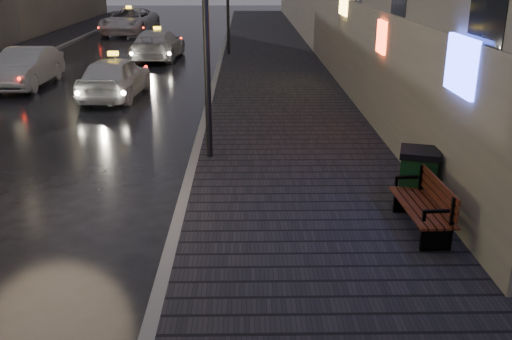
{
  "coord_description": "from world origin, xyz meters",
  "views": [
    {
      "loc": [
        2.69,
        -6.47,
        4.3
      ],
      "look_at": [
        2.86,
        3.09,
        0.85
      ],
      "focal_mm": 40.0,
      "sensor_mm": 36.0,
      "label": 1
    }
  ],
  "objects_px": {
    "taxi_mid": "(158,44)",
    "taxi_far": "(130,21)",
    "lamp_near": "(205,6)",
    "bench": "(426,205)",
    "taxi_near": "(115,77)",
    "trash_bin": "(418,177)",
    "car_left_mid": "(26,68)"
  },
  "relations": [
    {
      "from": "car_left_mid",
      "to": "taxi_far",
      "type": "bearing_deg",
      "value": 89.31
    },
    {
      "from": "taxi_far",
      "to": "taxi_mid",
      "type": "bearing_deg",
      "value": -66.02
    },
    {
      "from": "bench",
      "to": "taxi_near",
      "type": "relative_size",
      "value": 0.42
    },
    {
      "from": "taxi_near",
      "to": "car_left_mid",
      "type": "distance_m",
      "value": 4.23
    },
    {
      "from": "trash_bin",
      "to": "taxi_far",
      "type": "distance_m",
      "value": 30.9
    },
    {
      "from": "car_left_mid",
      "to": "taxi_mid",
      "type": "height_order",
      "value": "car_left_mid"
    },
    {
      "from": "taxi_near",
      "to": "taxi_mid",
      "type": "distance_m",
      "value": 8.49
    },
    {
      "from": "bench",
      "to": "taxi_mid",
      "type": "height_order",
      "value": "taxi_mid"
    },
    {
      "from": "taxi_near",
      "to": "taxi_mid",
      "type": "bearing_deg",
      "value": -87.02
    },
    {
      "from": "lamp_near",
      "to": "taxi_far",
      "type": "xyz_separation_m",
      "value": [
        -6.76,
        26.13,
        -2.67
      ]
    },
    {
      "from": "trash_bin",
      "to": "taxi_far",
      "type": "xyz_separation_m",
      "value": [
        -10.71,
        28.98,
        0.14
      ]
    },
    {
      "from": "taxi_mid",
      "to": "taxi_far",
      "type": "xyz_separation_m",
      "value": [
        -3.4,
        10.79,
        0.12
      ]
    },
    {
      "from": "bench",
      "to": "trash_bin",
      "type": "distance_m",
      "value": 1.1
    },
    {
      "from": "taxi_far",
      "to": "trash_bin",
      "type": "bearing_deg",
      "value": -63.24
    },
    {
      "from": "trash_bin",
      "to": "taxi_far",
      "type": "bearing_deg",
      "value": 127.11
    },
    {
      "from": "car_left_mid",
      "to": "taxi_far",
      "type": "distance_m",
      "value": 17.28
    },
    {
      "from": "lamp_near",
      "to": "taxi_near",
      "type": "distance_m",
      "value": 8.22
    },
    {
      "from": "bench",
      "to": "taxi_mid",
      "type": "relative_size",
      "value": 0.37
    },
    {
      "from": "lamp_near",
      "to": "trash_bin",
      "type": "xyz_separation_m",
      "value": [
        3.95,
        -2.85,
        -2.81
      ]
    },
    {
      "from": "lamp_near",
      "to": "taxi_mid",
      "type": "relative_size",
      "value": 1.09
    },
    {
      "from": "lamp_near",
      "to": "taxi_mid",
      "type": "xyz_separation_m",
      "value": [
        -3.36,
        15.34,
        -2.79
      ]
    },
    {
      "from": "trash_bin",
      "to": "lamp_near",
      "type": "bearing_deg",
      "value": 160.98
    },
    {
      "from": "bench",
      "to": "car_left_mid",
      "type": "height_order",
      "value": "car_left_mid"
    },
    {
      "from": "taxi_far",
      "to": "car_left_mid",
      "type": "bearing_deg",
      "value": -85.37
    },
    {
      "from": "trash_bin",
      "to": "bench",
      "type": "bearing_deg",
      "value": -81.83
    },
    {
      "from": "bench",
      "to": "lamp_near",
      "type": "bearing_deg",
      "value": 131.72
    },
    {
      "from": "trash_bin",
      "to": "taxi_mid",
      "type": "relative_size",
      "value": 0.22
    },
    {
      "from": "lamp_near",
      "to": "taxi_near",
      "type": "height_order",
      "value": "lamp_near"
    },
    {
      "from": "car_left_mid",
      "to": "taxi_near",
      "type": "bearing_deg",
      "value": -27.24
    },
    {
      "from": "taxi_mid",
      "to": "taxi_far",
      "type": "bearing_deg",
      "value": -68.71
    },
    {
      "from": "lamp_near",
      "to": "taxi_far",
      "type": "distance_m",
      "value": 27.12
    },
    {
      "from": "bench",
      "to": "car_left_mid",
      "type": "xyz_separation_m",
      "value": [
        -11.1,
        12.8,
        0.11
      ]
    }
  ]
}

